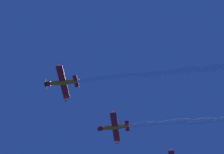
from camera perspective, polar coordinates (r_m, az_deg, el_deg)
The scene contains 2 objects.
airplane_lead at distance 65.62m, azimuth -8.96°, elevation -0.99°, with size 7.20×8.01×2.47m.
airplane_left_wingman at distance 69.46m, azimuth 0.22°, elevation -8.88°, with size 7.20×8.03×2.43m.
Camera 1 is at (-20.39, 18.32, 1.97)m, focal length 51.78 mm.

